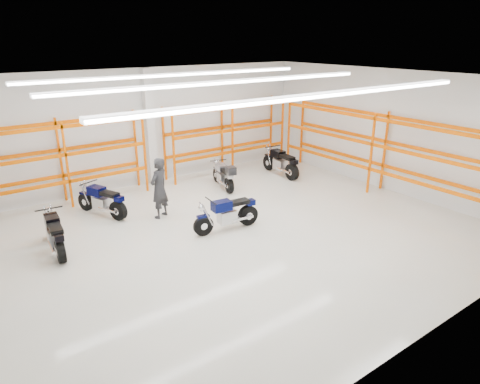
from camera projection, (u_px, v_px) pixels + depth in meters
ground at (237, 233)px, 12.90m from camera, size 14.00×14.00×0.00m
room_shell at (237, 125)px, 11.79m from camera, size 14.02×12.02×4.51m
motorcycle_main at (229, 214)px, 12.99m from camera, size 2.18×0.72×1.07m
motorcycle_back_a at (55, 235)px, 11.61m from camera, size 0.73×2.19×1.08m
motorcycle_back_b at (103, 201)px, 13.99m from camera, size 1.04×2.06×1.07m
motorcycle_back_c at (224, 176)px, 16.51m from camera, size 0.85×2.07×1.07m
motorcycle_back_d at (282, 163)px, 18.05m from camera, size 0.78×2.36×1.16m
standing_man at (159, 188)px, 13.73m from camera, size 0.87×0.76×2.00m
structural_column at (150, 128)px, 16.55m from camera, size 0.32×0.32×4.50m
pallet_racking_back_left at (63, 155)px, 14.57m from camera, size 5.67×0.87×3.00m
pallet_racking_back_right at (227, 131)px, 18.33m from camera, size 5.67×0.87×3.00m
pallet_racking_side at (379, 144)px, 15.86m from camera, size 0.87×9.07×3.00m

